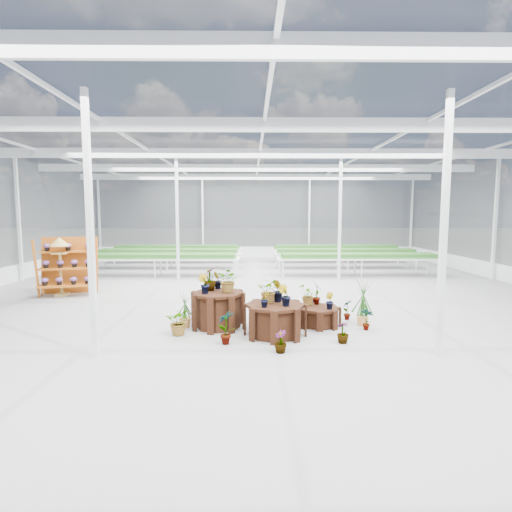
{
  "coord_description": "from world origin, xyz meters",
  "views": [
    {
      "loc": [
        -0.29,
        -10.76,
        2.45
      ],
      "look_at": [
        -0.15,
        0.18,
        1.3
      ],
      "focal_mm": 28.0,
      "sensor_mm": 36.0,
      "label": 1
    }
  ],
  "objects_px": {
    "plinth_low": "(319,316)",
    "shelf_rack": "(68,267)",
    "plinth_mid": "(275,320)",
    "bird_table": "(61,267)",
    "plinth_tall": "(218,310)"
  },
  "relations": [
    {
      "from": "plinth_low",
      "to": "shelf_rack",
      "type": "xyz_separation_m",
      "value": [
        -7.02,
        3.42,
        0.67
      ]
    },
    {
      "from": "shelf_rack",
      "to": "plinth_mid",
      "type": "bearing_deg",
      "value": -47.67
    },
    {
      "from": "plinth_mid",
      "to": "bird_table",
      "type": "distance_m",
      "value": 7.4
    },
    {
      "from": "shelf_rack",
      "to": "plinth_tall",
      "type": "bearing_deg",
      "value": -49.43
    },
    {
      "from": "plinth_mid",
      "to": "plinth_low",
      "type": "xyz_separation_m",
      "value": [
        1.0,
        0.7,
        -0.12
      ]
    },
    {
      "from": "plinth_mid",
      "to": "bird_table",
      "type": "bearing_deg",
      "value": 146.98
    },
    {
      "from": "plinth_mid",
      "to": "shelf_rack",
      "type": "bearing_deg",
      "value": 145.61
    },
    {
      "from": "shelf_rack",
      "to": "bird_table",
      "type": "height_order",
      "value": "bird_table"
    },
    {
      "from": "plinth_low",
      "to": "plinth_tall",
      "type": "bearing_deg",
      "value": -177.4
    },
    {
      "from": "plinth_low",
      "to": "bird_table",
      "type": "relative_size",
      "value": 0.52
    },
    {
      "from": "plinth_mid",
      "to": "plinth_low",
      "type": "distance_m",
      "value": 1.23
    },
    {
      "from": "plinth_tall",
      "to": "plinth_mid",
      "type": "xyz_separation_m",
      "value": [
        1.2,
        -0.6,
        -0.06
      ]
    },
    {
      "from": "shelf_rack",
      "to": "bird_table",
      "type": "bearing_deg",
      "value": -163.24
    },
    {
      "from": "plinth_tall",
      "to": "plinth_low",
      "type": "height_order",
      "value": "plinth_tall"
    },
    {
      "from": "plinth_tall",
      "to": "plinth_low",
      "type": "bearing_deg",
      "value": 2.6
    }
  ]
}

